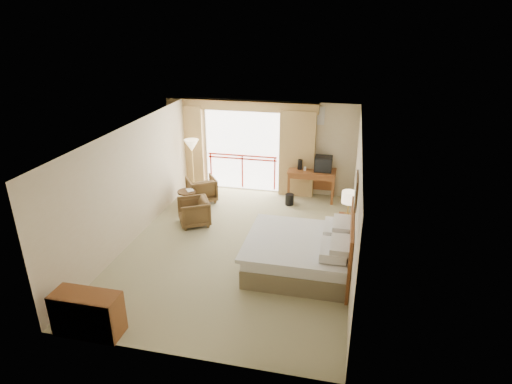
% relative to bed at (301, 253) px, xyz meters
% --- Properties ---
extents(floor, '(7.00, 7.00, 0.00)m').
position_rel_bed_xyz_m(floor, '(-1.50, 0.60, -0.38)').
color(floor, '#948E64').
rests_on(floor, ground).
extents(ceiling, '(7.00, 7.00, 0.00)m').
position_rel_bed_xyz_m(ceiling, '(-1.50, 0.60, 2.32)').
color(ceiling, white).
rests_on(ceiling, wall_back).
extents(wall_back, '(5.00, 0.00, 5.00)m').
position_rel_bed_xyz_m(wall_back, '(-1.50, 4.10, 0.97)').
color(wall_back, beige).
rests_on(wall_back, ground).
extents(wall_front, '(5.00, 0.00, 5.00)m').
position_rel_bed_xyz_m(wall_front, '(-1.50, -2.90, 0.97)').
color(wall_front, beige).
rests_on(wall_front, ground).
extents(wall_left, '(0.00, 7.00, 7.00)m').
position_rel_bed_xyz_m(wall_left, '(-4.00, 0.60, 0.97)').
color(wall_left, beige).
rests_on(wall_left, ground).
extents(wall_right, '(0.00, 7.00, 7.00)m').
position_rel_bed_xyz_m(wall_right, '(1.00, 0.60, 0.97)').
color(wall_right, beige).
rests_on(wall_right, ground).
extents(balcony_door, '(2.40, 0.00, 2.40)m').
position_rel_bed_xyz_m(balcony_door, '(-2.30, 4.08, 0.82)').
color(balcony_door, white).
rests_on(balcony_door, wall_back).
extents(balcony_railing, '(2.09, 0.03, 1.02)m').
position_rel_bed_xyz_m(balcony_railing, '(-2.30, 4.06, 0.44)').
color(balcony_railing, red).
rests_on(balcony_railing, wall_back).
extents(curtain_left, '(1.00, 0.26, 2.50)m').
position_rel_bed_xyz_m(curtain_left, '(-3.95, 3.95, 0.87)').
color(curtain_left, '#997646').
rests_on(curtain_left, wall_back).
extents(curtain_right, '(1.00, 0.26, 2.50)m').
position_rel_bed_xyz_m(curtain_right, '(-0.65, 3.95, 0.87)').
color(curtain_right, '#997646').
rests_on(curtain_right, wall_back).
extents(valance, '(4.40, 0.22, 0.28)m').
position_rel_bed_xyz_m(valance, '(-2.30, 3.98, 2.17)').
color(valance, '#997646').
rests_on(valance, wall_back).
extents(hvac_vent, '(0.50, 0.04, 0.50)m').
position_rel_bed_xyz_m(hvac_vent, '(-0.20, 4.07, 1.97)').
color(hvac_vent, silver).
rests_on(hvac_vent, wall_back).
extents(bed, '(2.13, 2.06, 0.97)m').
position_rel_bed_xyz_m(bed, '(0.00, 0.00, 0.00)').
color(bed, brown).
rests_on(bed, floor).
extents(headboard, '(0.06, 2.10, 1.30)m').
position_rel_bed_xyz_m(headboard, '(0.96, 0.00, 0.27)').
color(headboard, brown).
rests_on(headboard, wall_right).
extents(framed_art, '(0.04, 0.72, 0.60)m').
position_rel_bed_xyz_m(framed_art, '(0.97, 0.00, 1.47)').
color(framed_art, '#311F0E').
rests_on(framed_art, wall_right).
extents(nightstand, '(0.41, 0.49, 0.57)m').
position_rel_bed_xyz_m(nightstand, '(0.87, 1.53, -0.09)').
color(nightstand, brown).
rests_on(nightstand, floor).
extents(table_lamp, '(0.33, 0.33, 0.59)m').
position_rel_bed_xyz_m(table_lamp, '(0.87, 1.58, 0.66)').
color(table_lamp, tan).
rests_on(table_lamp, nightstand).
extents(phone, '(0.22, 0.19, 0.09)m').
position_rel_bed_xyz_m(phone, '(0.82, 1.38, 0.24)').
color(phone, black).
rests_on(phone, nightstand).
extents(desk, '(1.34, 0.65, 0.87)m').
position_rel_bed_xyz_m(desk, '(-0.18, 3.78, 0.30)').
color(desk, brown).
rests_on(desk, floor).
extents(tv, '(0.48, 0.38, 0.43)m').
position_rel_bed_xyz_m(tv, '(0.12, 3.71, 0.71)').
color(tv, black).
rests_on(tv, desk).
extents(coffee_maker, '(0.15, 0.15, 0.29)m').
position_rel_bed_xyz_m(coffee_maker, '(-0.53, 3.72, 0.64)').
color(coffee_maker, black).
rests_on(coffee_maker, desk).
extents(cup, '(0.08, 0.08, 0.10)m').
position_rel_bed_xyz_m(cup, '(-0.38, 3.67, 0.54)').
color(cup, white).
rests_on(cup, desk).
extents(wastebasket, '(0.27, 0.27, 0.31)m').
position_rel_bed_xyz_m(wastebasket, '(-0.72, 3.18, -0.22)').
color(wastebasket, black).
rests_on(wastebasket, floor).
extents(armchair_far, '(1.05, 1.06, 0.70)m').
position_rel_bed_xyz_m(armchair_far, '(-3.19, 2.90, -0.38)').
color(armchair_far, '#4D361C').
rests_on(armchair_far, floor).
extents(armchair_near, '(1.00, 1.00, 0.68)m').
position_rel_bed_xyz_m(armchair_near, '(-2.89, 1.45, -0.38)').
color(armchair_near, '#4D361C').
rests_on(armchair_near, floor).
extents(side_table, '(0.50, 0.50, 0.54)m').
position_rel_bed_xyz_m(side_table, '(-3.37, 2.23, -0.00)').
color(side_table, '#311F0E').
rests_on(side_table, floor).
extents(book, '(0.29, 0.30, 0.02)m').
position_rel_bed_xyz_m(book, '(-3.37, 2.23, 0.17)').
color(book, white).
rests_on(book, side_table).
extents(floor_lamp, '(0.42, 0.42, 1.63)m').
position_rel_bed_xyz_m(floor_lamp, '(-3.61, 3.40, 1.03)').
color(floor_lamp, tan).
rests_on(floor_lamp, floor).
extents(dresser, '(1.12, 0.48, 0.75)m').
position_rel_bed_xyz_m(dresser, '(-3.20, -2.71, -0.00)').
color(dresser, brown).
rests_on(dresser, floor).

